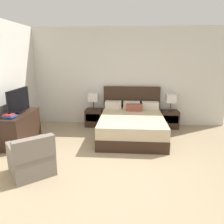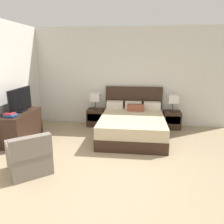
{
  "view_description": "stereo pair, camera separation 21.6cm",
  "coord_description": "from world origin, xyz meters",
  "views": [
    {
      "loc": [
        0.29,
        -3.25,
        2.07
      ],
      "look_at": [
        -0.09,
        1.81,
        0.75
      ],
      "focal_mm": 35.0,
      "sensor_mm": 36.0,
      "label": 1
    },
    {
      "loc": [
        0.51,
        -3.23,
        2.07
      ],
      "look_at": [
        -0.09,
        1.81,
        0.75
      ],
      "focal_mm": 35.0,
      "sensor_mm": 36.0,
      "label": 2
    }
  ],
  "objects": [
    {
      "name": "book_red_cover",
      "position": [
        -2.29,
        1.13,
        0.76
      ],
      "size": [
        0.23,
        0.17,
        0.03
      ],
      "primitive_type": "cube",
      "rotation": [
        0.0,
        0.0,
        0.11
      ],
      "color": "#234C8E",
      "rests_on": "dresser"
    },
    {
      "name": "nightstand_right",
      "position": [
        1.52,
        3.02,
        0.25
      ],
      "size": [
        0.49,
        0.43,
        0.51
      ],
      "color": "#332116",
      "rests_on": "ground"
    },
    {
      "name": "nightstand_left",
      "position": [
        -0.74,
        3.02,
        0.25
      ],
      "size": [
        0.49,
        0.43,
        0.51
      ],
      "color": "#332116",
      "rests_on": "ground"
    },
    {
      "name": "book_blue_cover",
      "position": [
        -2.28,
        1.13,
        0.79
      ],
      "size": [
        0.28,
        0.23,
        0.04
      ],
      "primitive_type": "cube",
      "rotation": [
        0.0,
        0.0,
        -0.16
      ],
      "color": "#234C8E",
      "rests_on": "book_red_cover"
    },
    {
      "name": "armchair_by_window",
      "position": [
        -1.39,
        0.15,
        0.28
      ],
      "size": [
        0.96,
        0.97,
        0.76
      ],
      "color": "#70665B",
      "rests_on": "ground"
    },
    {
      "name": "dresser",
      "position": [
        -2.3,
        1.57,
        0.38
      ],
      "size": [
        0.5,
        1.29,
        0.74
      ],
      "color": "#332116",
      "rests_on": "ground"
    },
    {
      "name": "tv",
      "position": [
        -2.29,
        1.62,
        1.02
      ],
      "size": [
        0.18,
        0.98,
        0.57
      ],
      "color": "black",
      "rests_on": "dresser"
    },
    {
      "name": "ground_plane",
      "position": [
        0.0,
        0.0,
        0.0
      ],
      "size": [
        9.88,
        9.88,
        0.0
      ],
      "primitive_type": "plane",
      "color": "#998466"
    },
    {
      "name": "bed",
      "position": [
        0.39,
        2.25,
        0.31
      ],
      "size": [
        1.68,
        2.13,
        1.18
      ],
      "color": "#332116",
      "rests_on": "ground"
    },
    {
      "name": "book_small_top",
      "position": [
        -2.3,
        1.13,
        0.82
      ],
      "size": [
        0.21,
        0.18,
        0.03
      ],
      "primitive_type": "cube",
      "rotation": [
        0.0,
        0.0,
        -0.03
      ],
      "color": "#B7282D",
      "rests_on": "book_blue_cover"
    },
    {
      "name": "table_lamp_left",
      "position": [
        -0.74,
        3.02,
        0.87
      ],
      "size": [
        0.27,
        0.27,
        0.48
      ],
      "color": "#332D28",
      "rests_on": "nightstand_left"
    },
    {
      "name": "wall_back",
      "position": [
        0.0,
        3.32,
        1.44
      ],
      "size": [
        6.33,
        0.06,
        2.87
      ],
      "primitive_type": "cube",
      "color": "beige",
      "rests_on": "ground"
    },
    {
      "name": "table_lamp_right",
      "position": [
        1.52,
        3.02,
        0.87
      ],
      "size": [
        0.27,
        0.27,
        0.48
      ],
      "color": "#332D28",
      "rests_on": "nightstand_right"
    }
  ]
}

